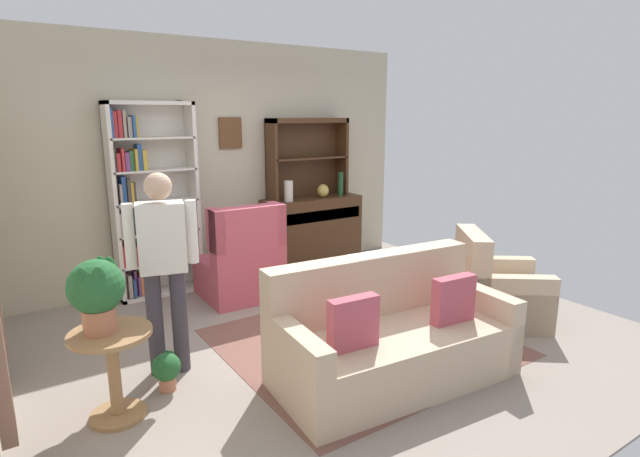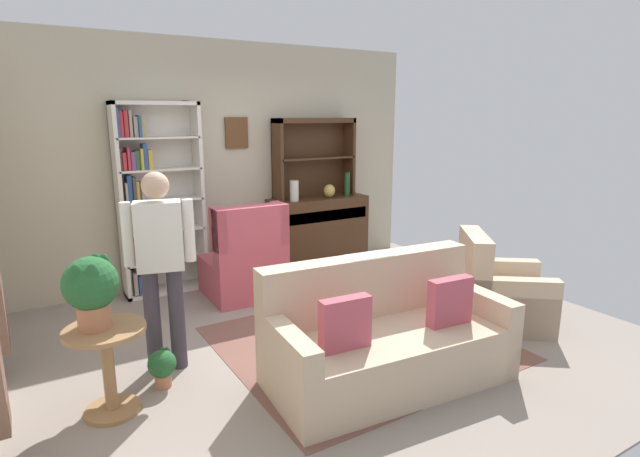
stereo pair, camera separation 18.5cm
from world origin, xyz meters
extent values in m
cube|color=gray|center=(0.00, 0.00, -0.01)|extent=(5.40, 4.60, 0.02)
cube|color=#BCB299|center=(0.00, 2.13, 1.40)|extent=(5.00, 0.06, 2.80)
cylinder|color=beige|center=(-0.51, 2.08, 1.96)|extent=(0.28, 0.03, 0.28)
torus|color=#382314|center=(-0.51, 2.08, 1.96)|extent=(0.31, 0.02, 0.31)
cube|color=brown|center=(0.08, 2.08, 1.75)|extent=(0.28, 0.03, 0.36)
cube|color=brown|center=(0.20, -0.30, 0.00)|extent=(2.28, 2.11, 0.01)
cube|color=silver|center=(-1.32, 1.93, 1.05)|extent=(0.04, 0.30, 2.10)
cube|color=silver|center=(-0.46, 1.93, 1.05)|extent=(0.04, 0.30, 2.10)
cube|color=silver|center=(-0.89, 1.93, 2.08)|extent=(0.90, 0.30, 0.04)
cube|color=silver|center=(-0.89, 1.93, 0.02)|extent=(0.90, 0.30, 0.04)
cube|color=silver|center=(-0.89, 2.07, 1.05)|extent=(0.90, 0.01, 2.10)
cube|color=silver|center=(-0.89, 1.93, 0.38)|extent=(0.86, 0.30, 0.02)
cube|color=gray|center=(-1.28, 1.91, 0.19)|extent=(0.03, 0.12, 0.28)
cube|color=gray|center=(-1.25, 1.91, 0.17)|extent=(0.04, 0.23, 0.24)
cube|color=#284C8C|center=(-1.20, 1.91, 0.15)|extent=(0.03, 0.23, 0.19)
cube|color=#723F7F|center=(-1.18, 1.91, 0.19)|extent=(0.02, 0.12, 0.28)
cube|color=#723F7F|center=(-1.15, 1.91, 0.15)|extent=(0.03, 0.19, 0.20)
cube|color=#CC7233|center=(-1.12, 1.91, 0.16)|extent=(0.03, 0.17, 0.23)
cube|color=#337247|center=(-1.08, 1.91, 0.19)|extent=(0.02, 0.15, 0.29)
cube|color=silver|center=(-0.89, 1.93, 0.71)|extent=(0.86, 0.30, 0.02)
cube|color=#B22D33|center=(-1.28, 1.91, 0.50)|extent=(0.04, 0.18, 0.23)
cube|color=#CC7233|center=(-1.23, 1.91, 0.53)|extent=(0.02, 0.13, 0.28)
cube|color=#B22D33|center=(-1.20, 1.91, 0.50)|extent=(0.03, 0.15, 0.23)
cube|color=#B22D33|center=(-1.16, 1.91, 0.49)|extent=(0.04, 0.20, 0.20)
cube|color=#284C8C|center=(-1.11, 1.91, 0.51)|extent=(0.03, 0.21, 0.25)
cube|color=gold|center=(-1.07, 1.91, 0.53)|extent=(0.03, 0.14, 0.29)
cube|color=#3F3833|center=(-1.02, 1.91, 0.49)|extent=(0.04, 0.24, 0.21)
cube|color=silver|center=(-0.89, 1.93, 1.05)|extent=(0.86, 0.30, 0.02)
cube|color=gray|center=(-1.28, 1.91, 0.84)|extent=(0.03, 0.22, 0.24)
cube|color=gray|center=(-1.24, 1.91, 0.84)|extent=(0.04, 0.21, 0.24)
cube|color=gray|center=(-1.20, 1.91, 0.83)|extent=(0.02, 0.22, 0.21)
cube|color=#3F3833|center=(-1.17, 1.91, 0.84)|extent=(0.04, 0.14, 0.23)
cube|color=#284C8C|center=(-1.12, 1.91, 0.85)|extent=(0.04, 0.20, 0.26)
cube|color=silver|center=(-0.89, 1.93, 1.39)|extent=(0.86, 0.30, 0.02)
cube|color=#3F3833|center=(-1.29, 1.91, 1.18)|extent=(0.02, 0.10, 0.23)
cube|color=gray|center=(-1.26, 1.91, 1.17)|extent=(0.02, 0.24, 0.21)
cube|color=#284C8C|center=(-1.22, 1.91, 1.20)|extent=(0.04, 0.18, 0.29)
cube|color=#3F3833|center=(-1.17, 1.91, 1.19)|extent=(0.03, 0.22, 0.27)
cube|color=gold|center=(-1.14, 1.91, 1.17)|extent=(0.03, 0.19, 0.22)
cube|color=#3F3833|center=(-1.11, 1.91, 1.17)|extent=(0.02, 0.10, 0.21)
cube|color=silver|center=(-0.89, 1.93, 1.72)|extent=(0.86, 0.30, 0.02)
cube|color=#3F3833|center=(-1.29, 1.91, 1.51)|extent=(0.03, 0.17, 0.23)
cube|color=#B22D33|center=(-1.25, 1.91, 1.49)|extent=(0.04, 0.18, 0.19)
cube|color=#B22D33|center=(-1.21, 1.91, 1.51)|extent=(0.03, 0.21, 0.23)
cube|color=#723F7F|center=(-1.16, 1.91, 1.49)|extent=(0.04, 0.16, 0.19)
cube|color=#337247|center=(-1.11, 1.91, 1.50)|extent=(0.04, 0.13, 0.20)
cube|color=gold|center=(-1.08, 1.91, 1.51)|extent=(0.03, 0.22, 0.22)
cube|color=#284C8C|center=(-1.03, 1.91, 1.53)|extent=(0.04, 0.16, 0.27)
cube|color=gold|center=(-0.98, 1.91, 1.50)|extent=(0.04, 0.15, 0.21)
cube|color=#284C8C|center=(-1.29, 1.91, 1.88)|extent=(0.03, 0.22, 0.29)
cube|color=#B22D33|center=(-1.25, 1.91, 1.86)|extent=(0.04, 0.15, 0.26)
cube|color=#B22D33|center=(-1.20, 1.91, 1.87)|extent=(0.04, 0.11, 0.27)
cube|color=gray|center=(-1.15, 1.91, 1.87)|extent=(0.03, 0.11, 0.28)
cube|color=gray|center=(-1.11, 1.91, 1.84)|extent=(0.04, 0.13, 0.21)
cube|color=#284C8C|center=(-1.07, 1.91, 1.85)|extent=(0.03, 0.18, 0.22)
cube|color=gold|center=(-1.03, 1.91, 1.84)|extent=(0.03, 0.12, 0.22)
cube|color=#422816|center=(1.08, 1.86, 0.51)|extent=(1.30, 0.45, 0.82)
cube|color=#422816|center=(0.48, 1.69, 0.05)|extent=(0.06, 0.06, 0.10)
cube|color=#422816|center=(1.68, 1.69, 0.05)|extent=(0.06, 0.06, 0.10)
cube|color=#422816|center=(0.48, 2.04, 0.05)|extent=(0.06, 0.06, 0.10)
cube|color=#422816|center=(1.68, 2.04, 0.05)|extent=(0.06, 0.06, 0.10)
cube|color=#352012|center=(1.08, 1.64, 0.71)|extent=(1.20, 0.01, 0.14)
cube|color=#422816|center=(0.55, 1.94, 1.42)|extent=(0.04, 0.26, 1.00)
cube|color=#422816|center=(1.61, 1.94, 1.42)|extent=(0.04, 0.26, 1.00)
cube|color=#422816|center=(1.08, 1.94, 1.89)|extent=(1.10, 0.26, 0.06)
cube|color=#422816|center=(1.08, 1.94, 1.42)|extent=(1.06, 0.26, 0.02)
cube|color=#422816|center=(1.08, 2.06, 1.42)|extent=(1.10, 0.01, 1.00)
cylinder|color=beige|center=(0.69, 1.78, 1.05)|extent=(0.11, 0.11, 0.25)
ellipsoid|color=tan|center=(1.21, 1.79, 1.01)|extent=(0.15, 0.15, 0.17)
cylinder|color=#194223|center=(1.47, 1.77, 1.08)|extent=(0.07, 0.07, 0.31)
cube|color=#C6AD8E|center=(0.02, -0.93, 0.21)|extent=(1.86, 0.99, 0.42)
cube|color=#C6AD8E|center=(0.04, -0.61, 0.66)|extent=(1.81, 0.34, 0.48)
cube|color=#C6AD8E|center=(-0.81, -0.87, 0.30)|extent=(0.21, 0.86, 0.60)
cube|color=#C6AD8E|center=(0.84, -1.00, 0.30)|extent=(0.21, 0.86, 0.60)
cube|color=#B74C5B|center=(-0.44, -1.02, 0.60)|extent=(0.37, 0.13, 0.36)
cube|color=#B74C5B|center=(0.46, -1.09, 0.60)|extent=(0.37, 0.13, 0.36)
cube|color=white|center=(0.04, -0.61, 0.90)|extent=(0.37, 0.21, 0.00)
cube|color=#C6AD8E|center=(1.63, -0.66, 0.20)|extent=(1.07, 1.07, 0.40)
cube|color=#C6AD8E|center=(1.39, -0.48, 0.64)|extent=(0.60, 0.71, 0.48)
cube|color=#C6AD8E|center=(1.45, -0.91, 0.28)|extent=(0.71, 0.58, 0.55)
cube|color=#C6AD8E|center=(1.82, -0.42, 0.28)|extent=(0.71, 0.58, 0.55)
cube|color=#B74C5B|center=(-0.19, 1.37, 0.21)|extent=(0.80, 0.82, 0.42)
cube|color=#B74C5B|center=(-0.20, 1.07, 0.74)|extent=(0.78, 0.22, 0.63)
cube|color=#B74C5B|center=(0.14, 1.10, 0.83)|extent=(0.11, 0.28, 0.44)
cube|color=#B74C5B|center=(-0.54, 1.12, 0.83)|extent=(0.11, 0.28, 0.44)
cylinder|color=#997047|center=(-1.83, -0.28, 0.60)|extent=(0.52, 0.52, 0.03)
cylinder|color=#997047|center=(-1.83, -0.28, 0.29)|extent=(0.08, 0.08, 0.58)
cylinder|color=#997047|center=(-1.83, -0.28, 0.01)|extent=(0.36, 0.36, 0.03)
cylinder|color=#AD6B4C|center=(-1.88, -0.26, 0.69)|extent=(0.20, 0.20, 0.16)
sphere|color=#235B2D|center=(-1.88, -0.26, 0.92)|extent=(0.35, 0.35, 0.35)
ellipsoid|color=#235B2D|center=(-1.88, -0.38, 0.96)|extent=(0.10, 0.06, 0.24)
ellipsoid|color=#235B2D|center=(-1.83, -0.15, 0.96)|extent=(0.10, 0.06, 0.24)
ellipsoid|color=#235B2D|center=(-1.97, -0.35, 0.96)|extent=(0.10, 0.06, 0.24)
ellipsoid|color=#235B2D|center=(-1.79, -0.18, 0.96)|extent=(0.10, 0.06, 0.24)
cylinder|color=#AD6B4C|center=(-1.46, -0.13, 0.05)|extent=(0.12, 0.12, 0.10)
sphere|color=#235B2D|center=(-1.46, -0.13, 0.18)|extent=(0.21, 0.21, 0.21)
ellipsoid|color=#235B2D|center=(-1.53, -0.14, 0.21)|extent=(0.06, 0.04, 0.14)
ellipsoid|color=#235B2D|center=(-1.40, -0.08, 0.21)|extent=(0.06, 0.04, 0.14)
ellipsoid|color=#235B2D|center=(-1.43, -0.06, 0.21)|extent=(0.06, 0.04, 0.14)
cylinder|color=#38333D|center=(-1.44, 0.15, 0.41)|extent=(0.15, 0.15, 0.82)
cylinder|color=#38333D|center=(-1.26, 0.11, 0.41)|extent=(0.15, 0.15, 0.82)
cube|color=silver|center=(-1.35, 0.13, 1.08)|extent=(0.38, 0.28, 0.52)
sphere|color=tan|center=(-1.35, 0.13, 1.46)|extent=(0.24, 0.24, 0.20)
cylinder|color=silver|center=(-1.56, 0.19, 1.11)|extent=(0.10, 0.10, 0.48)
cylinder|color=silver|center=(-1.14, 0.08, 1.11)|extent=(0.10, 0.10, 0.48)
camera|label=1|loc=(-2.36, -3.49, 1.97)|focal=28.06mm
camera|label=2|loc=(-2.20, -3.59, 1.97)|focal=28.06mm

